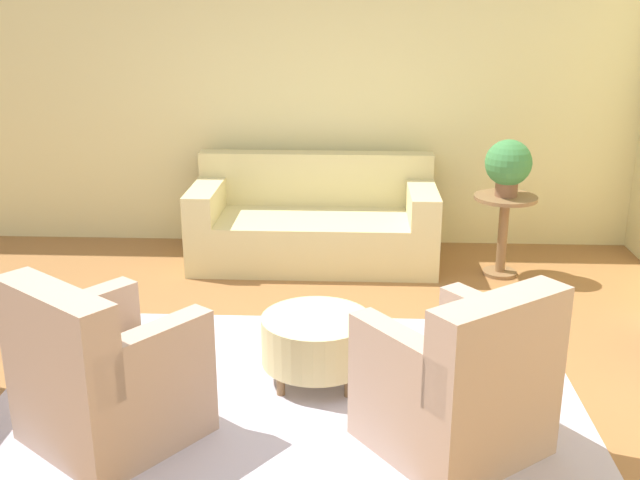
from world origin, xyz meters
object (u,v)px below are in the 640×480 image
Objects in this scene: couch at (314,225)px; armchair_left at (104,378)px; potted_plant_on_side_table at (508,165)px; side_table at (504,222)px; armchair_right at (460,387)px; ottoman_table at (316,340)px.

armchair_left is at bearing -107.82° from couch.
armchair_left is (-0.93, -2.88, 0.04)m from couch.
potted_plant_on_side_table is (2.51, 2.58, 0.58)m from armchair_left.
armchair_left reaches higher than side_table.
potted_plant_on_side_table reaches higher than armchair_right.
armchair_right is (0.89, -2.88, 0.04)m from couch.
potted_plant_on_side_table reaches higher than armchair_left.
armchair_right is (1.82, 0.00, 0.00)m from armchair_left.
couch is 3.17× the size of ottoman_table.
potted_plant_on_side_table is at bearing 45.79° from armchair_left.
ottoman_table is (0.13, -2.19, -0.05)m from couch.
couch is 4.53× the size of potted_plant_on_side_table.
ottoman_table is (-0.76, 0.69, -0.09)m from armchair_right.
potted_plant_on_side_table reaches higher than ottoman_table.
side_table is at bearing -90.00° from potted_plant_on_side_table.
side_table is at bearing -10.97° from couch.
ottoman_table is at bearing -86.52° from couch.
armchair_right is 2.32× the size of potted_plant_on_side_table.
armchair_left reaches higher than couch.
armchair_right is 1.62× the size of ottoman_table.
potted_plant_on_side_table reaches higher than couch.
couch is at bearing 169.03° from potted_plant_on_side_table.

